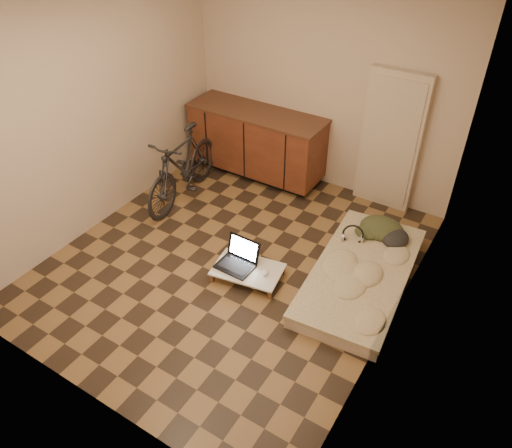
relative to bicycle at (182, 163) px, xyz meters
The scene contains 10 objects.
room_shell 1.60m from the bicycle, 30.27° to the right, with size 3.50×4.00×2.60m.
cabinets 1.10m from the bicycle, 65.83° to the left, with size 1.84×0.62×0.91m.
appliance_panel 2.50m from the bicycle, 29.96° to the left, with size 0.70×0.10×1.70m, color beige.
bicycle is the anchor object (origin of this frame).
futon 2.55m from the bicycle, ahead, with size 1.06×1.96×0.16m.
clothing_pile 2.53m from the bicycle, ahead, with size 0.52×0.43×0.21m, color #363E24, non-canonical shape.
headphones 2.25m from the bicycle, ahead, with size 0.26×0.24×0.17m, color black, non-canonical shape.
lap_desk 1.74m from the bicycle, 29.21° to the right, with size 0.77×0.56×0.12m.
laptop 1.62m from the bicycle, 31.21° to the right, with size 0.39×0.35×0.26m.
mouse 1.89m from the bicycle, 25.43° to the right, with size 0.06×0.10×0.04m, color silver.
Camera 1 is at (2.38, -3.34, 3.60)m, focal length 35.00 mm.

